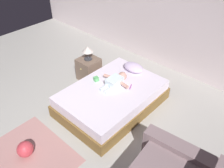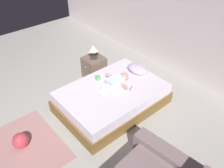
# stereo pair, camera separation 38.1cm
# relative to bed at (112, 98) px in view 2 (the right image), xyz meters

# --- Properties ---
(ground_plane) EXTENTS (8.00, 8.00, 0.00)m
(ground_plane) POSITION_rel_bed_xyz_m (-0.28, -1.13, -0.20)
(ground_plane) COLOR #AEACA5
(wall_behind_bed) EXTENTS (8.00, 0.12, 2.79)m
(wall_behind_bed) POSITION_rel_bed_xyz_m (-0.28, 1.87, 1.20)
(wall_behind_bed) COLOR silver
(wall_behind_bed) RESTS_ON ground_plane
(bed) EXTENTS (1.26, 1.83, 0.41)m
(bed) POSITION_rel_bed_xyz_m (0.00, 0.00, 0.00)
(bed) COLOR brown
(bed) RESTS_ON ground_plane
(pillow) EXTENTS (0.41, 0.27, 0.15)m
(pillow) POSITION_rel_bed_xyz_m (-0.07, 0.69, 0.28)
(pillow) COLOR silver
(pillow) RESTS_ON bed
(baby) EXTENTS (0.55, 0.59, 0.16)m
(baby) POSITION_rel_bed_xyz_m (-0.04, 0.15, 0.28)
(baby) COLOR white
(baby) RESTS_ON bed
(toothbrush) EXTENTS (0.09, 0.15, 0.02)m
(toothbrush) POSITION_rel_bed_xyz_m (0.20, 0.27, 0.22)
(toothbrush) COLOR #AA3DA1
(toothbrush) RESTS_ON bed
(nightstand) EXTENTS (0.39, 0.42, 0.48)m
(nightstand) POSITION_rel_bed_xyz_m (-0.94, 0.32, 0.04)
(nightstand) COLOR #755D4D
(nightstand) RESTS_ON ground_plane
(lamp) EXTENTS (0.22, 0.22, 0.29)m
(lamp) POSITION_rel_bed_xyz_m (-0.94, 0.32, 0.49)
(lamp) COLOR #333338
(lamp) RESTS_ON nightstand
(rug) EXTENTS (1.32, 1.14, 0.01)m
(rug) POSITION_rel_bed_xyz_m (-0.15, -1.67, -0.20)
(rug) COLOR tan
(rug) RESTS_ON ground_plane
(toy_ball) EXTENTS (0.24, 0.24, 0.24)m
(toy_ball) POSITION_rel_bed_xyz_m (-0.21, -1.62, -0.07)
(toy_ball) COLOR #CD3C47
(toy_ball) RESTS_ON rug
(toy_block) EXTENTS (0.10, 0.10, 0.08)m
(toy_block) POSITION_rel_bed_xyz_m (-0.37, -0.02, 0.25)
(toy_block) COLOR #62C16F
(toy_block) RESTS_ON bed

